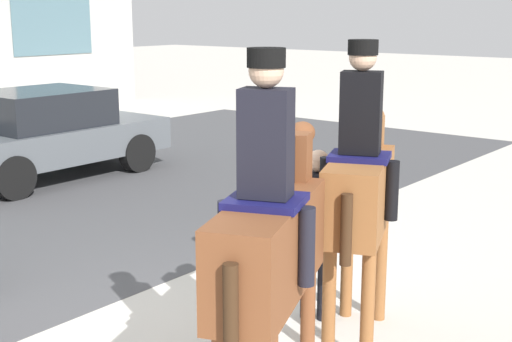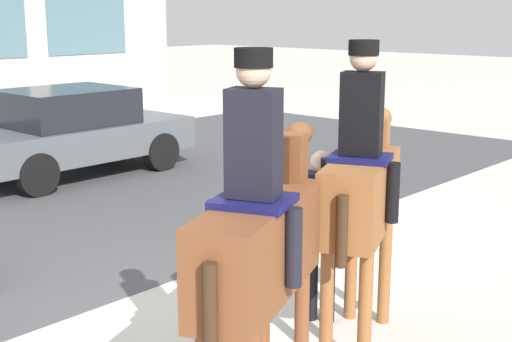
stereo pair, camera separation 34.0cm
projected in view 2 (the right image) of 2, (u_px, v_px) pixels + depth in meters
ground_plane at (156, 313)px, 6.72m from camera, size 80.00×80.00×0.00m
mounted_horse_lead at (259, 237)px, 4.69m from camera, size 1.79×0.97×2.56m
mounted_horse_companion at (362, 187)px, 5.88m from camera, size 1.67×0.95×2.56m
pedestrian_bystander at (321, 223)px, 6.35m from camera, size 0.77×0.70×1.59m
street_car_far_lane at (71, 131)px, 12.26m from camera, size 3.99×1.94×1.50m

